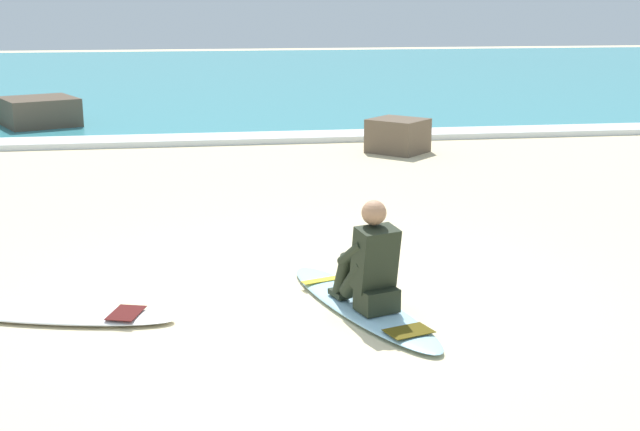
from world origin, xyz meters
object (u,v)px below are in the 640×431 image
(shoreline_rock, at_px, (398,136))
(surfboard_spare_near, at_px, (42,312))
(surfboard_main, at_px, (361,305))
(surfer_seated, at_px, (370,266))

(shoreline_rock, bearing_deg, surfboard_spare_near, -123.98)
(surfboard_main, xyz_separation_m, surfboard_spare_near, (-2.73, 0.26, 0.00))
(surfer_seated, height_order, shoreline_rock, surfer_seated)
(surfer_seated, distance_m, shoreline_rock, 8.01)
(surfboard_spare_near, height_order, shoreline_rock, shoreline_rock)
(surfer_seated, height_order, surfboard_spare_near, surfer_seated)
(surfboard_main, relative_size, surfer_seated, 2.58)
(surfer_seated, relative_size, shoreline_rock, 1.05)
(surfboard_main, height_order, shoreline_rock, shoreline_rock)
(surfer_seated, relative_size, surfboard_spare_near, 0.39)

